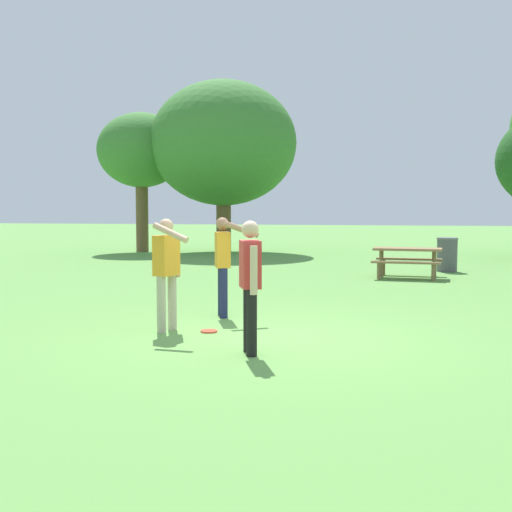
{
  "coord_description": "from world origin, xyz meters",
  "views": [
    {
      "loc": [
        1.67,
        -8.68,
        1.8
      ],
      "look_at": [
        -0.56,
        1.87,
        1.0
      ],
      "focal_mm": 45.91,
      "sensor_mm": 36.0,
      "label": 1
    }
  ],
  "objects": [
    {
      "name": "person_thrower",
      "position": [
        -1.07,
        1.68,
        0.96
      ],
      "size": [
        0.81,
        0.58,
        1.64
      ],
      "color": "#1E234C",
      "rests_on": "ground"
    },
    {
      "name": "person_catcher",
      "position": [
        -0.04,
        -0.93,
        0.94
      ],
      "size": [
        0.35,
        0.57,
        1.64
      ],
      "color": "black",
      "rests_on": "ground"
    },
    {
      "name": "frisbee",
      "position": [
        -0.94,
        0.33,
        0.01
      ],
      "size": [
        0.25,
        0.25,
        0.03
      ],
      "primitive_type": "cylinder",
      "color": "#E04733",
      "rests_on": "ground"
    },
    {
      "name": "tree_broad_center",
      "position": [
        -5.07,
        16.86,
        4.36
      ],
      "size": [
        5.85,
        5.85,
        6.86
      ],
      "color": "brown",
      "rests_on": "ground"
    },
    {
      "name": "tree_tall_left",
      "position": [
        -8.5,
        16.72,
        4.1
      ],
      "size": [
        3.58,
        3.58,
        5.67
      ],
      "color": "brown",
      "rests_on": "ground"
    },
    {
      "name": "picnic_table_near",
      "position": [
        2.01,
        8.49,
        0.56
      ],
      "size": [
        1.82,
        1.56,
        0.77
      ],
      "color": "olive",
      "rests_on": "ground"
    },
    {
      "name": "trash_can_beside_table",
      "position": [
        3.14,
        10.41,
        0.48
      ],
      "size": [
        0.59,
        0.59,
        0.96
      ],
      "color": "#515156",
      "rests_on": "ground"
    },
    {
      "name": "ground_plane",
      "position": [
        0.0,
        0.0,
        0.0
      ],
      "size": [
        120.0,
        120.0,
        0.0
      ],
      "primitive_type": "plane",
      "color": "#609947"
    },
    {
      "name": "person_bystander",
      "position": [
        -1.53,
        0.25,
        0.96
      ],
      "size": [
        0.63,
        0.75,
        1.64
      ],
      "color": "#B7AD93",
      "rests_on": "ground"
    }
  ]
}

